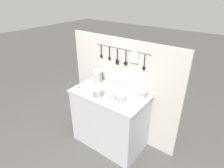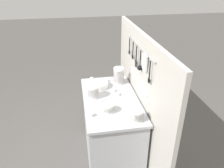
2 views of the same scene
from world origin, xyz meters
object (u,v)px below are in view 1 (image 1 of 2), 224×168
cup_edge_near (104,88)px  cup_beside_plates (88,84)px  bowl_stack_nested_right (98,77)px  cup_front_right (87,94)px  cup_back_right (116,107)px  cup_mid_row (133,93)px  bowl_stack_tall_left (143,94)px  cup_edge_far (110,89)px  cup_by_caddy (81,93)px  bowl_stack_wide_centre (121,98)px  cup_back_left (77,87)px  bowl_stack_back_corner (97,93)px  plate_stack (90,88)px  steel_mixing_bowl (114,97)px

cup_edge_near → cup_beside_plates: bearing=-170.5°
bowl_stack_nested_right → cup_edge_near: bearing=-27.5°
cup_front_right → cup_back_right: size_ratio=1.00×
cup_back_right → cup_mid_row: (-0.01, 0.44, 0.00)m
bowl_stack_tall_left → cup_beside_plates: bowl_stack_tall_left is taller
cup_edge_far → cup_by_caddy: (-0.26, -0.36, 0.00)m
cup_back_right → cup_mid_row: bearing=91.7°
bowl_stack_tall_left → bowl_stack_wide_centre: size_ratio=1.01×
bowl_stack_tall_left → cup_by_caddy: bowl_stack_tall_left is taller
bowl_stack_nested_right → cup_front_right: bowl_stack_nested_right is taller
bowl_stack_tall_left → bowl_stack_nested_right: bowl_stack_nested_right is taller
cup_beside_plates → cup_back_left: size_ratio=1.00×
bowl_stack_tall_left → cup_mid_row: bowl_stack_tall_left is taller
cup_front_right → bowl_stack_wide_centre: bearing=19.6°
cup_front_right → cup_edge_far: bearing=63.7°
bowl_stack_back_corner → cup_edge_far: bowl_stack_back_corner is taller
bowl_stack_tall_left → plate_stack: size_ratio=0.54×
steel_mixing_bowl → cup_edge_near: bearing=155.9°
bowl_stack_tall_left → cup_edge_far: bearing=-169.6°
cup_by_caddy → cup_back_right: bearing=1.4°
steel_mixing_bowl → cup_edge_near: 0.30m
plate_stack → cup_front_right: (0.07, -0.14, -0.01)m
cup_by_caddy → cup_back_right: (0.61, 0.02, 0.00)m
cup_edge_far → bowl_stack_nested_right: bearing=167.1°
cup_beside_plates → cup_by_caddy: 0.30m
cup_front_right → bowl_stack_nested_right: bearing=109.7°
bowl_stack_nested_right → plate_stack: bearing=-75.2°
bowl_stack_nested_right → bowl_stack_wide_centre: size_ratio=1.84×
bowl_stack_tall_left → cup_back_right: size_ratio=2.64×
bowl_stack_wide_centre → steel_mixing_bowl: bowl_stack_wide_centre is taller
steel_mixing_bowl → bowl_stack_nested_right: bearing=154.4°
bowl_stack_wide_centre → cup_edge_near: bowl_stack_wide_centre is taller
cup_back_left → steel_mixing_bowl: bearing=9.5°
plate_stack → cup_edge_far: size_ratio=4.85×
cup_edge_near → steel_mixing_bowl: bearing=-24.1°
bowl_stack_tall_left → cup_edge_far: 0.51m
bowl_stack_wide_centre → cup_beside_plates: bearing=173.3°
steel_mixing_bowl → plate_stack: bearing=-176.4°
plate_stack → cup_beside_plates: plate_stack is taller
plate_stack → cup_back_right: 0.61m
bowl_stack_nested_right → cup_mid_row: bowl_stack_nested_right is taller
steel_mixing_bowl → cup_front_right: cup_front_right is taller
bowl_stack_back_corner → cup_mid_row: size_ratio=3.34×
bowl_stack_back_corner → cup_back_right: (0.36, -0.06, -0.05)m
cup_back_left → cup_edge_near: bearing=33.5°
cup_beside_plates → cup_back_right: 0.78m
cup_mid_row → cup_back_right: bearing=-88.3°
cup_front_right → cup_edge_near: 0.30m
bowl_stack_back_corner → cup_back_left: size_ratio=3.34×
bowl_stack_back_corner → cup_front_right: size_ratio=3.34×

